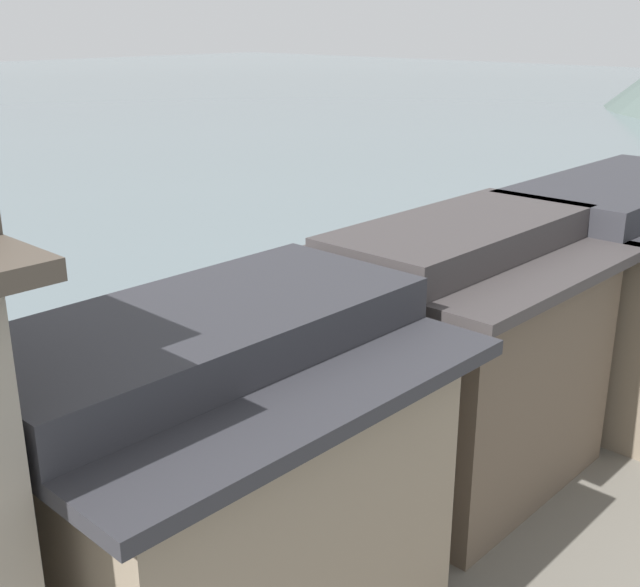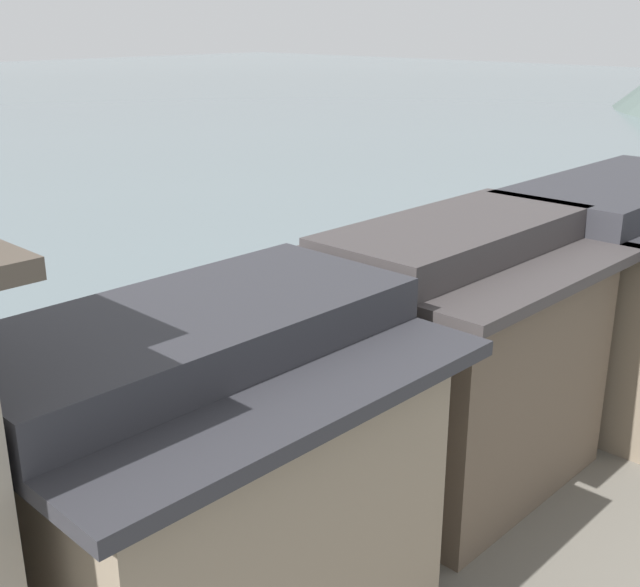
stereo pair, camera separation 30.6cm
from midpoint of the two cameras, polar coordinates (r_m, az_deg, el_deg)
The scene contains 6 objects.
boat_moored_second at distance 34.47m, azimuth 13.07°, elevation 0.24°, with size 2.81×5.38×0.51m.
boat_moored_third at distance 29.11m, azimuth 9.04°, elevation -2.99°, with size 1.38×5.58×0.56m.
house_waterfront_second at distance 13.48m, azimuth -8.55°, elevation -13.69°, with size 6.48×7.08×6.14m.
house_waterfront_tall at distance 18.46m, azimuth 9.21°, elevation -4.27°, with size 6.01×6.81×6.14m.
house_waterfront_narrow at distance 24.06m, azimuth 19.76°, elevation 0.39°, with size 7.08×7.97×6.14m.
mooring_post_dock_mid at distance 20.69m, azimuth -1.18°, elevation -9.12°, with size 0.20×0.20×0.94m, color #473828.
Camera 1 is at (19.49, 2.69, 11.01)m, focal length 44.56 mm.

